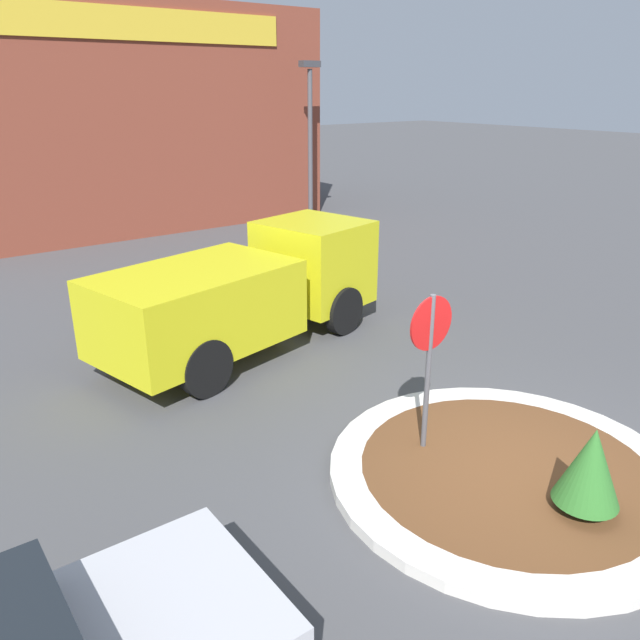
# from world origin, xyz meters

# --- Properties ---
(ground_plane) EXTENTS (120.00, 120.00, 0.00)m
(ground_plane) POSITION_xyz_m (0.00, 0.00, 0.00)
(ground_plane) COLOR #474749
(traffic_island) EXTENTS (4.40, 4.40, 0.15)m
(traffic_island) POSITION_xyz_m (0.00, 0.00, 0.07)
(traffic_island) COLOR beige
(traffic_island) RESTS_ON ground_plane
(stop_sign) EXTENTS (0.70, 0.07, 2.24)m
(stop_sign) POSITION_xyz_m (-0.46, 0.99, 1.55)
(stop_sign) COLOR #4C4C51
(stop_sign) RESTS_ON ground_plane
(island_shrub) EXTENTS (0.72, 0.72, 1.03)m
(island_shrub) POSITION_xyz_m (0.00, -1.03, 0.73)
(island_shrub) COLOR brown
(island_shrub) RESTS_ON traffic_island
(utility_truck) EXTENTS (5.86, 3.13, 2.08)m
(utility_truck) POSITION_xyz_m (-0.41, 5.53, 1.12)
(utility_truck) COLOR gold
(utility_truck) RESTS_ON ground_plane
(storefront_building) EXTENTS (12.44, 6.07, 7.06)m
(storefront_building) POSITION_xyz_m (2.28, 18.20, 3.53)
(storefront_building) COLOR brown
(storefront_building) RESTS_ON ground_plane
(light_pole) EXTENTS (0.70, 0.30, 5.34)m
(light_pole) POSITION_xyz_m (7.12, 13.92, 3.20)
(light_pole) COLOR #4C4C51
(light_pole) RESTS_ON ground_plane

